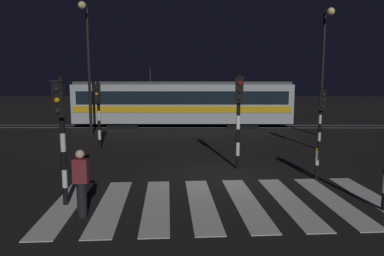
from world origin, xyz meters
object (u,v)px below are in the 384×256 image
Objects in this scene: traffic_light_corner_far_right at (321,110)px; bollard_island_edge at (317,163)px; street_lamp_trackside_left at (87,54)px; traffic_light_corner_far_left at (98,105)px; pedestrian_waiting_at_kerb at (81,183)px; traffic_light_median_centre at (239,107)px; street_lamp_trackside_right at (325,58)px; tram at (183,103)px; traffic_light_corner_near_left at (61,122)px.

traffic_light_corner_far_right is 5.72m from bollard_island_edge.
street_lamp_trackside_left reaches higher than bollard_island_edge.
traffic_light_corner_far_left reaches higher than pedestrian_waiting_at_kerb.
traffic_light_median_centre is 5.86m from traffic_light_corner_far_right.
traffic_light_corner_far_left is 13.27m from street_lamp_trackside_right.
traffic_light_corner_far_left is 9.10m from pedestrian_waiting_at_kerb.
traffic_light_corner_far_right is 2.70× the size of bollard_island_edge.
street_lamp_trackside_right is 10.01m from tram.
tram is (-8.50, 4.40, -2.93)m from street_lamp_trackside_right.
tram is 9.08× the size of pedestrian_waiting_at_kerb.
traffic_light_median_centre is 1.08× the size of traffic_light_corner_far_left.
street_lamp_trackside_right is at bearing 51.23° from pedestrian_waiting_at_kerb.
street_lamp_trackside_left is at bearing 160.78° from traffic_light_corner_far_right.
pedestrian_waiting_at_kerb is at bearing -74.98° from street_lamp_trackside_left.
bollard_island_edge is (7.73, 2.72, -1.74)m from traffic_light_corner_near_left.
traffic_light_corner_near_left reaches higher than traffic_light_corner_far_left.
street_lamp_trackside_left is 1.05× the size of street_lamp_trackside_right.
tram reaches higher than traffic_light_corner_far_right.
traffic_light_corner_far_right is 1.76× the size of pedestrian_waiting_at_kerb.
traffic_light_corner_far_left is 0.45× the size of street_lamp_trackside_right.
traffic_light_corner_near_left is 3.15× the size of bollard_island_edge.
tram is (5.47, 4.43, -3.12)m from street_lamp_trackside_left.
traffic_light_corner_far_left is at bearing 98.02° from traffic_light_corner_near_left.
traffic_light_median_centre is 1.20× the size of traffic_light_corner_far_right.
street_lamp_trackside_left is (-12.39, 4.32, 2.88)m from traffic_light_corner_far_right.
traffic_light_corner_far_right is 11.16m from tram.
tram is 14.89m from bollard_island_edge.
traffic_light_corner_near_left is at bearing -77.23° from street_lamp_trackside_left.
street_lamp_trackside_left is 6.98× the size of bollard_island_edge.
bollard_island_edge is (-3.46, -9.56, -4.12)m from street_lamp_trackside_right.
traffic_light_corner_far_right is at bearing 70.11° from bollard_island_edge.
traffic_light_median_centre is 3.24× the size of bollard_island_edge.
traffic_light_median_centre is at bearing -45.60° from street_lamp_trackside_left.
traffic_light_median_centre is at bearing 151.23° from bollard_island_edge.
street_lamp_trackside_left reaches higher than street_lamp_trackside_right.
traffic_light_corner_far_right reaches higher than pedestrian_waiting_at_kerb.
traffic_light_corner_far_right is at bearing -51.66° from tram.
tram reaches higher than bollard_island_edge.
tram is at bearing 128.34° from traffic_light_corner_far_right.
traffic_light_corner_far_right is 0.41× the size of street_lamp_trackside_right.
street_lamp_trackside_left is at bearing -179.87° from street_lamp_trackside_right.
traffic_light_corner_far_right is at bearing 39.51° from traffic_light_corner_near_left.
traffic_light_median_centre is 6.79m from pedestrian_waiting_at_kerb.
traffic_light_corner_far_right is (4.43, 3.81, -0.40)m from traffic_light_median_centre.
tram is at bearing 101.23° from traffic_light_median_centre.
street_lamp_trackside_left is at bearing 105.02° from pedestrian_waiting_at_kerb.
bollard_island_edge is at bearing -109.89° from street_lamp_trackside_right.
traffic_light_median_centre reaches higher than traffic_light_corner_near_left.
traffic_light_corner_far_right is at bearing -19.22° from street_lamp_trackside_left.
traffic_light_corner_near_left reaches higher than traffic_light_corner_far_right.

